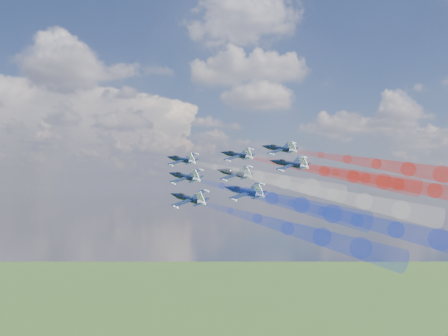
{
  "coord_description": "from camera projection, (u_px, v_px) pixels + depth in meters",
  "views": [
    {
      "loc": [
        -31.57,
        -134.25,
        148.17
      ],
      "look_at": [
        -18.12,
        2.16,
        153.84
      ],
      "focal_mm": 39.67,
      "sensor_mm": 36.0,
      "label": 1
    }
  ],
  "objects": [
    {
      "name": "jet_lead",
      "position": [
        182.0,
        160.0,
        148.52
      ],
      "size": [
        17.29,
        17.3,
        9.68
      ],
      "primitive_type": null,
      "rotation": [
        0.19,
        -0.38,
        0.64
      ],
      "color": "black"
    },
    {
      "name": "trail_lead",
      "position": [
        259.0,
        176.0,
        127.62
      ],
      "size": [
        35.71,
        40.76,
        14.55
      ],
      "primitive_type": null,
      "rotation": [
        0.19,
        -0.38,
        0.64
      ],
      "color": "white"
    },
    {
      "name": "jet_inner_left",
      "position": [
        185.0,
        177.0,
        135.53
      ],
      "size": [
        17.29,
        17.3,
        9.68
      ],
      "primitive_type": null,
      "rotation": [
        0.19,
        -0.38,
        0.64
      ],
      "color": "black"
    },
    {
      "name": "trail_inner_left",
      "position": [
        272.0,
        198.0,
        114.63
      ],
      "size": [
        35.71,
        40.76,
        14.55
      ],
      "primitive_type": null,
      "rotation": [
        0.19,
        -0.38,
        0.64
      ],
      "color": "blue"
    },
    {
      "name": "jet_inner_right",
      "position": [
        237.0,
        155.0,
        147.4
      ],
      "size": [
        17.29,
        17.3,
        9.68
      ],
      "primitive_type": null,
      "rotation": [
        0.19,
        -0.38,
        0.64
      ],
      "color": "black"
    },
    {
      "name": "trail_inner_right",
      "position": [
        324.0,
        171.0,
        126.5
      ],
      "size": [
        35.71,
        40.76,
        14.55
      ],
      "primitive_type": null,
      "rotation": [
        0.19,
        -0.38,
        0.64
      ],
      "color": "red"
    },
    {
      "name": "jet_outer_left",
      "position": [
        189.0,
        199.0,
        121.53
      ],
      "size": [
        17.29,
        17.3,
        9.68
      ],
      "primitive_type": null,
      "rotation": [
        0.19,
        -0.38,
        0.64
      ],
      "color": "black"
    },
    {
      "name": "trail_outer_left",
      "position": [
        288.0,
        228.0,
        100.63
      ],
      "size": [
        35.71,
        40.76,
        14.55
      ],
      "primitive_type": null,
      "rotation": [
        0.19,
        -0.38,
        0.64
      ],
      "color": "blue"
    },
    {
      "name": "jet_center_third",
      "position": [
        235.0,
        174.0,
        133.66
      ],
      "size": [
        17.29,
        17.3,
        9.68
      ],
      "primitive_type": null,
      "rotation": [
        0.19,
        -0.38,
        0.64
      ],
      "color": "black"
    },
    {
      "name": "trail_center_third",
      "position": [
        332.0,
        195.0,
        112.76
      ],
      "size": [
        35.71,
        40.76,
        14.55
      ],
      "primitive_type": null,
      "rotation": [
        0.19,
        -0.38,
        0.64
      ],
      "color": "white"
    },
    {
      "name": "jet_outer_right",
      "position": [
        280.0,
        149.0,
        144.51
      ],
      "size": [
        17.29,
        17.3,
        9.68
      ],
      "primitive_type": null,
      "rotation": [
        0.19,
        -0.38,
        0.64
      ],
      "color": "black"
    },
    {
      "name": "trail_outer_right",
      "position": [
        376.0,
        164.0,
        123.6
      ],
      "size": [
        35.71,
        40.76,
        14.55
      ],
      "primitive_type": null,
      "rotation": [
        0.19,
        -0.38,
        0.64
      ],
      "color": "red"
    },
    {
      "name": "jet_rear_left",
      "position": [
        245.0,
        192.0,
        120.53
      ],
      "size": [
        17.29,
        17.3,
        9.68
      ],
      "primitive_type": null,
      "rotation": [
        0.19,
        -0.38,
        0.64
      ],
      "color": "black"
    },
    {
      "name": "trail_rear_left",
      "position": [
        357.0,
        220.0,
        99.63
      ],
      "size": [
        35.71,
        40.76,
        14.55
      ],
      "primitive_type": null,
      "rotation": [
        0.19,
        -0.38,
        0.64
      ],
      "color": "blue"
    },
    {
      "name": "jet_rear_right",
      "position": [
        290.0,
        164.0,
        132.51
      ],
      "size": [
        17.29,
        17.3,
        9.68
      ],
      "primitive_type": null,
      "rotation": [
        0.19,
        -0.38,
        0.64
      ],
      "color": "black"
    },
    {
      "name": "trail_rear_right",
      "position": [
        398.0,
        184.0,
        111.61
      ],
      "size": [
        35.71,
        40.76,
        14.55
      ],
      "primitive_type": null,
      "rotation": [
        0.19,
        -0.38,
        0.64
      ],
      "color": "red"
    }
  ]
}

